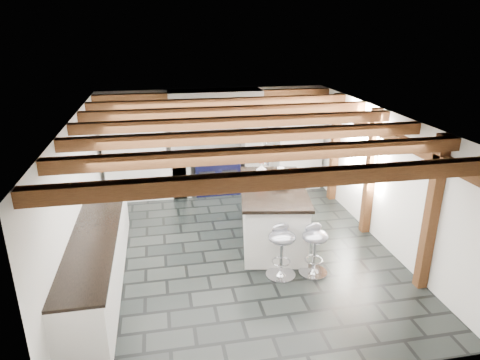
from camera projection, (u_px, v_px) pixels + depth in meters
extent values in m
plane|color=black|center=(239.00, 248.00, 7.37)|extent=(6.00, 6.00, 0.00)
plane|color=white|center=(214.00, 139.00, 9.73)|extent=(5.00, 0.00, 5.00)
plane|color=white|center=(78.00, 197.00, 6.52)|extent=(0.00, 6.00, 6.00)
plane|color=white|center=(380.00, 176.00, 7.41)|extent=(0.00, 6.00, 6.00)
plane|color=white|center=(239.00, 116.00, 6.57)|extent=(6.00, 6.00, 0.00)
cube|color=white|center=(180.00, 153.00, 9.38)|extent=(0.40, 0.60, 1.90)
cube|color=white|center=(251.00, 150.00, 9.66)|extent=(0.40, 0.60, 1.90)
cube|color=brown|center=(215.00, 105.00, 9.16)|extent=(2.10, 0.65, 0.18)
cube|color=white|center=(215.00, 98.00, 9.11)|extent=(2.00, 0.60, 0.31)
cube|color=black|center=(217.00, 105.00, 8.85)|extent=(1.00, 0.03, 0.22)
cube|color=silver|center=(217.00, 105.00, 8.83)|extent=(0.90, 0.01, 0.14)
cube|color=white|center=(135.00, 154.00, 9.19)|extent=(1.30, 0.58, 2.00)
cube|color=white|center=(298.00, 145.00, 9.84)|extent=(1.00, 0.58, 2.00)
cube|color=white|center=(99.00, 256.00, 6.27)|extent=(0.60, 3.80, 0.88)
cube|color=black|center=(96.00, 227.00, 6.11)|extent=(0.64, 3.80, 0.04)
cube|color=white|center=(170.00, 176.00, 9.51)|extent=(0.70, 0.60, 0.88)
cube|color=black|center=(169.00, 156.00, 9.35)|extent=(0.74, 0.64, 0.04)
cube|color=brown|center=(381.00, 131.00, 7.12)|extent=(0.15, 5.80, 0.14)
plane|color=white|center=(365.00, 145.00, 7.82)|extent=(0.00, 0.90, 0.90)
cube|color=brown|center=(288.00, 179.00, 4.20)|extent=(5.00, 0.16, 0.16)
cube|color=brown|center=(266.00, 154.00, 5.00)|extent=(5.00, 0.16, 0.16)
cube|color=brown|center=(250.00, 136.00, 5.80)|extent=(5.00, 0.16, 0.16)
cube|color=brown|center=(239.00, 122.00, 6.60)|extent=(5.00, 0.16, 0.16)
cube|color=brown|center=(229.00, 111.00, 7.40)|extent=(5.00, 0.16, 0.16)
cube|color=brown|center=(222.00, 102.00, 8.19)|extent=(5.00, 0.16, 0.16)
cube|color=brown|center=(216.00, 95.00, 8.99)|extent=(5.00, 0.16, 0.16)
cube|color=brown|center=(431.00, 215.00, 5.92)|extent=(0.15, 0.15, 2.30)
cube|color=brown|center=(370.00, 173.00, 7.58)|extent=(0.15, 0.15, 2.30)
cube|color=brown|center=(335.00, 148.00, 9.05)|extent=(0.15, 0.15, 2.30)
cylinder|color=black|center=(267.00, 139.00, 6.73)|extent=(0.01, 0.01, 0.56)
cylinder|color=white|center=(267.00, 159.00, 6.84)|extent=(0.09, 0.09, 0.22)
cylinder|color=black|center=(266.00, 134.00, 7.01)|extent=(0.01, 0.01, 0.56)
cylinder|color=white|center=(265.00, 153.00, 7.13)|extent=(0.09, 0.09, 0.22)
cylinder|color=black|center=(264.00, 130.00, 7.30)|extent=(0.01, 0.01, 0.56)
cylinder|color=white|center=(264.00, 148.00, 7.41)|extent=(0.09, 0.09, 0.22)
cube|color=black|center=(217.00, 173.00, 9.68)|extent=(1.00, 0.60, 0.90)
ellipsoid|color=silver|center=(205.00, 153.00, 9.47)|extent=(0.28, 0.28, 0.11)
ellipsoid|color=silver|center=(227.00, 152.00, 9.56)|extent=(0.28, 0.28, 0.11)
cylinder|color=silver|center=(218.00, 162.00, 9.25)|extent=(0.95, 0.03, 0.03)
cube|color=black|center=(207.00, 178.00, 9.36)|extent=(0.35, 0.02, 0.30)
cube|color=black|center=(230.00, 177.00, 9.45)|extent=(0.35, 0.02, 0.30)
cube|color=white|center=(272.00, 215.00, 7.49)|extent=(1.33, 2.14, 0.97)
cube|color=black|center=(273.00, 187.00, 7.31)|extent=(1.44, 2.24, 0.06)
imported|color=white|center=(261.00, 170.00, 7.78)|extent=(0.24, 0.24, 0.21)
ellipsoid|color=#EF4321|center=(262.00, 161.00, 7.72)|extent=(0.22, 0.22, 0.13)
cylinder|color=white|center=(280.00, 173.00, 7.63)|extent=(0.13, 0.13, 0.20)
imported|color=white|center=(280.00, 186.00, 7.19)|extent=(0.33, 0.33, 0.07)
cylinder|color=white|center=(289.00, 182.00, 7.34)|extent=(0.06, 0.06, 0.11)
cylinder|color=white|center=(289.00, 178.00, 7.32)|extent=(0.24, 0.24, 0.02)
cylinder|color=beige|center=(289.00, 176.00, 7.30)|extent=(0.19, 0.19, 0.08)
cylinder|color=silver|center=(313.00, 272.00, 6.63)|extent=(0.44, 0.44, 0.03)
cone|color=silver|center=(313.00, 270.00, 6.61)|extent=(0.20, 0.20, 0.08)
cylinder|color=silver|center=(314.00, 255.00, 6.52)|extent=(0.05, 0.05, 0.55)
torus|color=silver|center=(314.00, 260.00, 6.55)|extent=(0.28, 0.28, 0.02)
ellipsoid|color=gray|center=(315.00, 236.00, 6.41)|extent=(0.46, 0.46, 0.18)
ellipsoid|color=gray|center=(312.00, 228.00, 6.46)|extent=(0.29, 0.16, 0.15)
cylinder|color=silver|center=(281.00, 275.00, 6.56)|extent=(0.46, 0.46, 0.03)
cone|color=silver|center=(281.00, 272.00, 6.54)|extent=(0.21, 0.21, 0.08)
cylinder|color=silver|center=(281.00, 256.00, 6.45)|extent=(0.05, 0.05, 0.57)
torus|color=silver|center=(281.00, 262.00, 6.48)|extent=(0.29, 0.29, 0.02)
ellipsoid|color=gray|center=(282.00, 237.00, 6.34)|extent=(0.51, 0.51, 0.19)
ellipsoid|color=gray|center=(279.00, 228.00, 6.39)|extent=(0.31, 0.19, 0.16)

